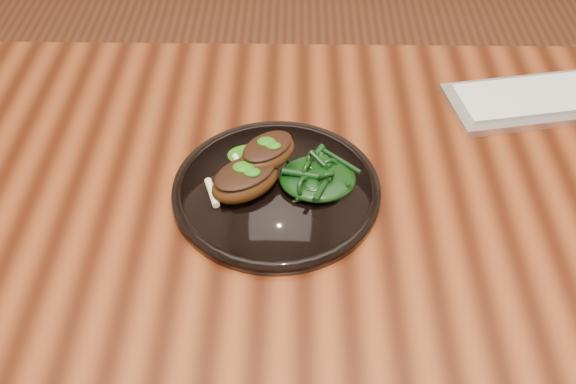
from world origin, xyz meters
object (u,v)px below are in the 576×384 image
(plate, at_px, (276,190))
(keyboard, at_px, (575,95))
(desk, at_px, (376,233))
(lamb_chop_front, at_px, (245,179))
(greens_heap, at_px, (318,175))

(plate, distance_m, keyboard, 0.55)
(desk, bearing_deg, plate, -179.60)
(desk, height_order, lamb_chop_front, lamb_chop_front)
(plate, height_order, keyboard, keyboard)
(plate, relative_size, keyboard, 0.66)
(desk, bearing_deg, lamb_chop_front, -176.50)
(plate, relative_size, greens_heap, 2.72)
(desk, distance_m, plate, 0.18)
(plate, height_order, lamb_chop_front, lamb_chop_front)
(lamb_chop_front, relative_size, greens_heap, 1.13)
(desk, relative_size, greens_heap, 14.63)
(desk, xyz_separation_m, plate, (-0.15, -0.00, 0.09))
(lamb_chop_front, distance_m, keyboard, 0.59)
(desk, relative_size, keyboard, 3.56)
(plate, height_order, greens_heap, greens_heap)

